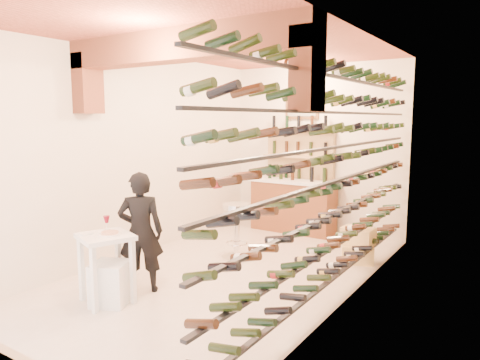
% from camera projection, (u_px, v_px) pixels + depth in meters
% --- Properties ---
extents(ground, '(6.00, 6.00, 0.00)m').
position_uv_depth(ground, '(229.00, 272.00, 6.41)').
color(ground, beige).
rests_on(ground, ground).
extents(room_shell, '(3.52, 6.02, 3.21)m').
position_uv_depth(room_shell, '(217.00, 113.00, 5.88)').
color(room_shell, beige).
rests_on(room_shell, ground).
extents(wine_rack, '(0.32, 5.70, 2.56)m').
position_uv_depth(wine_rack, '(333.00, 172.00, 5.37)').
color(wine_rack, black).
rests_on(wine_rack, ground).
extents(back_counter, '(1.70, 0.62, 1.29)m').
position_uv_depth(back_counter, '(293.00, 204.00, 8.69)').
color(back_counter, brown).
rests_on(back_counter, ground).
extents(back_shelving, '(1.40, 0.31, 2.73)m').
position_uv_depth(back_shelving, '(299.00, 171.00, 8.81)').
color(back_shelving, tan).
rests_on(back_shelving, ground).
extents(tasting_table, '(0.74, 0.74, 1.00)m').
position_uv_depth(tasting_table, '(106.00, 247.00, 5.29)').
color(tasting_table, white).
rests_on(tasting_table, ground).
extents(white_stool, '(0.53, 0.53, 0.50)m').
position_uv_depth(white_stool, '(111.00, 283.00, 5.29)').
color(white_stool, white).
rests_on(white_stool, ground).
extents(person, '(0.67, 0.64, 1.53)m').
position_uv_depth(person, '(141.00, 232.00, 5.62)').
color(person, black).
rests_on(person, ground).
extents(chrome_barstool, '(0.45, 0.45, 0.87)m').
position_uv_depth(chrome_barstool, '(237.00, 227.00, 6.97)').
color(chrome_barstool, silver).
rests_on(chrome_barstool, ground).
extents(crate_lower, '(0.55, 0.48, 0.28)m').
position_uv_depth(crate_lower, '(357.00, 254.00, 6.81)').
color(crate_lower, '#E6C47E').
rests_on(crate_lower, ground).
extents(crate_upper, '(0.48, 0.34, 0.27)m').
position_uv_depth(crate_upper, '(358.00, 236.00, 6.77)').
color(crate_upper, '#E6C47E').
rests_on(crate_upper, crate_lower).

